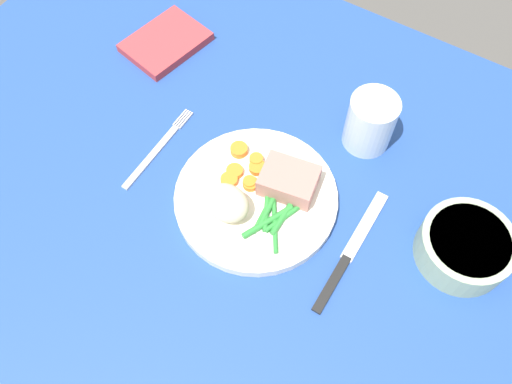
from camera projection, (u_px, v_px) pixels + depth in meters
The scene contains 11 objects.
dining_table at pixel (248, 208), 78.35cm from camera, with size 120.00×90.00×2.00cm.
dinner_plate at pixel (256, 198), 77.10cm from camera, with size 23.41×23.41×1.60cm, color white.
meat_portion at pixel (289, 180), 75.64cm from camera, with size 7.82×5.98×3.38cm, color #B2756B.
mashed_potatoes at pixel (227, 203), 73.11cm from camera, with size 6.51×5.28×4.77cm, color beige.
carrot_slices at pixel (244, 169), 78.00cm from camera, with size 6.92×7.63×1.11cm.
green_beans at pixel (273, 216), 74.37cm from camera, with size 6.73×10.16×0.89cm.
fork at pixel (158, 149), 81.98cm from camera, with size 1.44×16.60×0.40cm.
knife at pixel (349, 253), 73.60cm from camera, with size 1.70×20.50×0.64cm.
water_glass at pixel (369, 125), 79.74cm from camera, with size 7.23×7.23×8.93cm.
salad_bowl at pixel (465, 246), 71.30cm from camera, with size 12.50×12.50×4.95cm.
napkin at pixel (166, 42), 92.04cm from camera, with size 10.08×13.35×1.47cm, color #B2383D.
Camera 1 is at (20.01, -30.18, 70.53)cm, focal length 37.69 mm.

